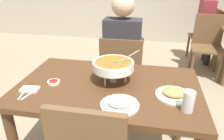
% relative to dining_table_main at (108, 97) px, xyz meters
% --- Properties ---
extents(dining_table_main, '(1.31, 0.83, 0.73)m').
position_rel_dining_table_main_xyz_m(dining_table_main, '(0.00, 0.00, 0.00)').
color(dining_table_main, '#51331C').
rests_on(dining_table_main, ground_plane).
extents(chair_diner_main, '(0.44, 0.44, 0.90)m').
position_rel_dining_table_main_xyz_m(chair_diner_main, '(-0.00, 0.70, -0.12)').
color(chair_diner_main, brown).
rests_on(chair_diner_main, ground_plane).
extents(diner_main, '(0.40, 0.45, 1.31)m').
position_rel_dining_table_main_xyz_m(diner_main, '(0.00, 0.73, 0.12)').
color(diner_main, '#2D2D38').
rests_on(diner_main, ground_plane).
extents(curry_bowl, '(0.33, 0.30, 0.26)m').
position_rel_dining_table_main_xyz_m(curry_bowl, '(0.03, 0.06, 0.24)').
color(curry_bowl, silver).
rests_on(curry_bowl, dining_table_main).
extents(rice_plate, '(0.24, 0.24, 0.06)m').
position_rel_dining_table_main_xyz_m(rice_plate, '(0.13, -0.25, 0.13)').
color(rice_plate, white).
rests_on(rice_plate, dining_table_main).
extents(appetizer_plate, '(0.24, 0.24, 0.06)m').
position_rel_dining_table_main_xyz_m(appetizer_plate, '(0.46, -0.07, 0.13)').
color(appetizer_plate, white).
rests_on(appetizer_plate, dining_table_main).
extents(sauce_dish, '(0.09, 0.09, 0.02)m').
position_rel_dining_table_main_xyz_m(sauce_dish, '(-0.40, -0.06, 0.12)').
color(sauce_dish, white).
rests_on(sauce_dish, dining_table_main).
extents(napkin_folded, '(0.13, 0.09, 0.02)m').
position_rel_dining_table_main_xyz_m(napkin_folded, '(-0.52, -0.18, 0.12)').
color(napkin_folded, white).
rests_on(napkin_folded, dining_table_main).
extents(fork_utensil, '(0.04, 0.17, 0.01)m').
position_rel_dining_table_main_xyz_m(fork_utensil, '(-0.54, -0.23, 0.11)').
color(fork_utensil, silver).
rests_on(fork_utensil, dining_table_main).
extents(spoon_utensil, '(0.05, 0.17, 0.01)m').
position_rel_dining_table_main_xyz_m(spoon_utensil, '(-0.49, -0.23, 0.11)').
color(spoon_utensil, silver).
rests_on(spoon_utensil, dining_table_main).
extents(drink_glass, '(0.07, 0.07, 0.13)m').
position_rel_dining_table_main_xyz_m(drink_glass, '(0.52, -0.22, 0.17)').
color(drink_glass, silver).
rests_on(drink_glass, dining_table_main).
extents(chair_bg_left, '(0.47, 0.47, 0.90)m').
position_rel_dining_table_main_xyz_m(chair_bg_left, '(1.25, 2.52, -0.12)').
color(chair_bg_left, brown).
rests_on(chair_bg_left, ground_plane).
extents(chair_bg_corner, '(0.48, 0.48, 0.90)m').
position_rel_dining_table_main_xyz_m(chair_bg_corner, '(1.11, 1.99, -0.12)').
color(chair_bg_corner, brown).
rests_on(chair_bg_corner, ground_plane).
extents(patron_bg_left, '(0.45, 0.40, 1.31)m').
position_rel_dining_table_main_xyz_m(patron_bg_left, '(1.16, 2.45, 0.12)').
color(patron_bg_left, '#2D2D38').
rests_on(patron_bg_left, ground_plane).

